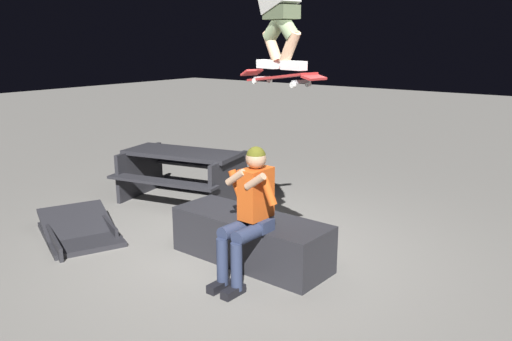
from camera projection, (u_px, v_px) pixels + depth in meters
ground_plane at (250, 251)px, 5.86m from camera, size 40.00×40.00×0.00m
ledge_box_main at (251, 239)px, 5.55m from camera, size 1.79×0.69×0.51m
person_sitting_on_ledge at (249, 209)px, 4.97m from camera, size 0.59×0.76×1.34m
skateboard at (281, 77)px, 4.75m from camera, size 1.03×0.48×0.14m
kicker_ramp at (80, 232)px, 6.29m from camera, size 1.44×1.21×0.34m
picnic_table_back at (183, 168)px, 7.62m from camera, size 1.95×1.68×0.75m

